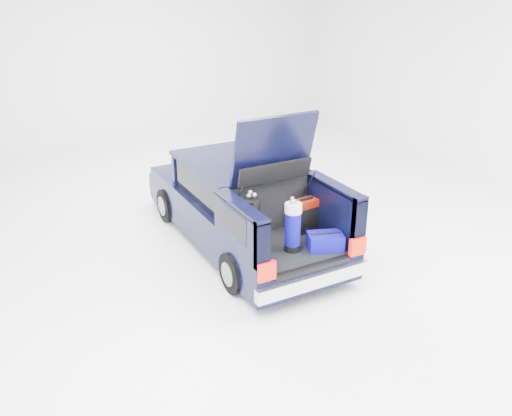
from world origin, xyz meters
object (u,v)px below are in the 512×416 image
car (239,204)px  blue_golf_bag (293,227)px  black_golf_bag (252,223)px  red_suitcase (306,216)px  blue_duffel (325,241)px

car → blue_golf_bag: car is taller
black_golf_bag → blue_golf_bag: black_golf_bag is taller
car → red_suitcase: size_ratio=8.43×
car → blue_golf_bag: size_ratio=5.69×
blue_golf_bag → blue_duffel: bearing=-1.5°
blue_duffel → black_golf_bag: bearing=170.0°
red_suitcase → blue_duffel: bearing=-102.3°
car → black_golf_bag: 1.50m
black_golf_bag → blue_golf_bag: 0.59m
black_golf_bag → blue_golf_bag: bearing=-16.6°
black_golf_bag → blue_golf_bag: (0.48, -0.34, -0.02)m
car → black_golf_bag: car is taller
blue_golf_bag → blue_duffel: 0.54m
red_suitcase → blue_golf_bag: blue_golf_bag is taller
black_golf_bag → car: bearing=89.4°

